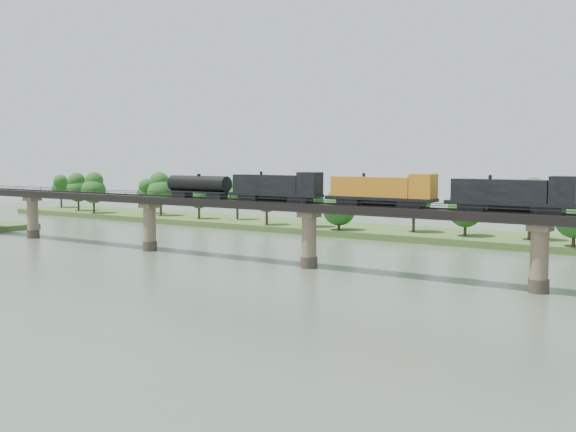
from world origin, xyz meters
The scene contains 6 objects.
ground centered at (0.00, 0.00, 0.00)m, with size 400.00×400.00×0.00m, color #3E4D3D.
far_bank centered at (0.00, 85.00, 0.80)m, with size 300.00×24.00×1.60m, color #375321.
bridge centered at (0.00, 30.00, 5.46)m, with size 236.00×30.00×11.50m.
bridge_superstructure centered at (0.00, 30.00, 11.79)m, with size 220.00×4.90×0.75m.
far_treeline centered at (-8.21, 80.52, 8.83)m, with size 289.06×17.54×13.60m.
freight_train centered at (6.97, 30.00, 14.10)m, with size 78.99×3.08×5.44m.
Camera 1 is at (70.21, -75.12, 19.80)m, focal length 45.00 mm.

